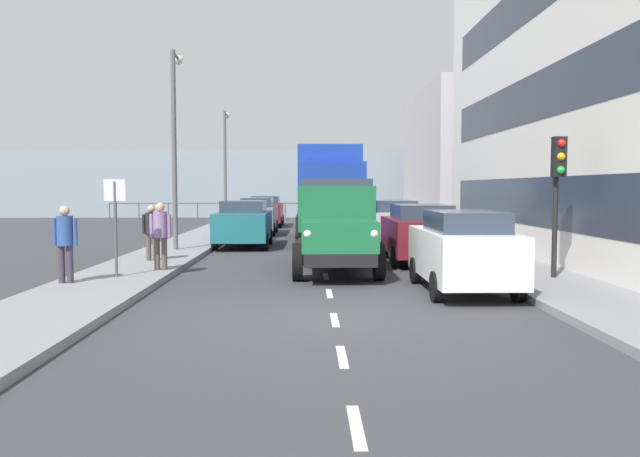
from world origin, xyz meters
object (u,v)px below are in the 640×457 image
Objects in this scene: car_white_kerbside_near at (463,250)px; street_sign at (115,210)px; car_teal_oppositeside_0 at (244,223)px; traffic_light_near at (558,176)px; pedestrian_by_lamp at (160,231)px; lamp_post_far at (225,157)px; pedestrian_couple_a at (65,238)px; truck_vintage_green at (336,228)px; car_maroon_kerbside_1 at (420,233)px; car_silver_kerbside_2 at (393,222)px; lorry_cargo_blue at (329,191)px; lamp_post_promenade at (175,132)px; car_grey_oppositeside_1 at (257,215)px; pedestrian_with_bag at (152,228)px; car_maroon_5_oppositeside_2 at (266,211)px.

street_sign is (7.70, -1.37, 0.79)m from car_white_kerbside_near.
traffic_light_near reaches higher than car_teal_oppositeside_0.
pedestrian_by_lamp is 0.27× the size of lamp_post_far.
car_teal_oppositeside_0 is 2.36× the size of pedestrian_couple_a.
street_sign is at bearing 17.27° from truck_vintage_green.
traffic_light_near is at bearing 120.08° from car_maroon_kerbside_1.
lamp_post_far is (7.71, -15.79, 2.94)m from car_maroon_kerbside_1.
pedestrian_by_lamp is 0.53× the size of traffic_light_near.
truck_vintage_green reaches higher than car_white_kerbside_near.
car_teal_oppositeside_0 is 12.29m from traffic_light_near.
car_teal_oppositeside_0 is at bearing -48.72° from traffic_light_near.
car_silver_kerbside_2 is 1.00× the size of car_teal_oppositeside_0.
pedestrian_couple_a is at bearing 63.73° from lorry_cargo_blue.
lamp_post_promenade is at bearing -96.23° from pedestrian_couple_a.
car_maroon_kerbside_1 is 2.32× the size of pedestrian_couple_a.
pedestrian_couple_a is at bearing 49.01° from street_sign.
pedestrian_couple_a reaches higher than car_grey_oppositeside_1.
car_white_kerbside_near is 0.99× the size of car_maroon_kerbside_1.
lorry_cargo_blue is (-0.14, -9.81, 0.90)m from truck_vintage_green.
lamp_post_promenade reaches higher than car_grey_oppositeside_1.
car_silver_kerbside_2 is 1.23× the size of traffic_light_near.
car_teal_oppositeside_0 is (3.11, -7.18, -0.28)m from truck_vintage_green.
car_teal_oppositeside_0 is at bearing -99.72° from pedestrian_by_lamp.
car_maroon_kerbside_1 is at bearing 159.65° from lamp_post_promenade.
car_maroon_kerbside_1 is (-2.42, 7.68, -1.18)m from lorry_cargo_blue.
car_grey_oppositeside_1 is at bearing 114.86° from lamp_post_far.
lorry_cargo_blue is 2.12× the size of car_white_kerbside_near.
car_white_kerbside_near is at bearing 130.67° from truck_vintage_green.
truck_vintage_green is 3.60× the size of pedestrian_with_bag.
traffic_light_near is 0.49× the size of lamp_post_promenade.
car_teal_oppositeside_0 is 1.23× the size of traffic_light_near.
car_maroon_5_oppositeside_2 is 2.55× the size of pedestrian_by_lamp.
car_grey_oppositeside_1 is 1.82× the size of street_sign.
car_white_kerbside_near is 1.21× the size of traffic_light_near.
truck_vintage_green is 1.43× the size of car_teal_oppositeside_0.
lamp_post_promenade is at bearing -45.98° from car_white_kerbside_near.
lamp_post_far is 2.74× the size of street_sign.
lamp_post_promenade is (0.73, -5.40, 2.91)m from pedestrian_by_lamp.
car_silver_kerbside_2 and car_maroon_5_oppositeside_2 have the same top height.
car_white_kerbside_near is at bearing 159.79° from pedestrian_by_lamp.
car_white_kerbside_near is at bearing 110.25° from lamp_post_far.
truck_vintage_green is 9.85m from lorry_cargo_blue.
car_teal_oppositeside_0 is (3.24, 2.63, -1.18)m from lorry_cargo_blue.
car_grey_oppositeside_1 is (3.11, -13.50, -0.28)m from truck_vintage_green.
car_teal_oppositeside_0 is at bearing -41.73° from car_maroon_kerbside_1.
car_white_kerbside_near is at bearing 90.00° from car_maroon_kerbside_1.
pedestrian_with_bag is (0.73, -2.05, -0.07)m from pedestrian_by_lamp.
pedestrian_with_bag is 3.30m from street_sign.
lorry_cargo_blue is 11.22m from pedestrian_by_lamp.
traffic_light_near is 22.35m from lamp_post_far.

